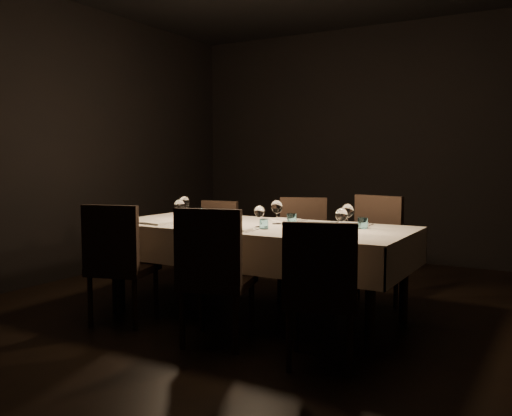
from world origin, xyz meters
The scene contains 14 objects.
room centered at (0.00, 0.00, 1.50)m, with size 5.01×6.01×3.01m.
dining_table centered at (0.00, 0.00, 0.69)m, with size 2.52×1.12×0.76m.
chair_near_left centered at (-0.80, -0.77, 0.53)m, with size 0.57×0.57×0.96m.
place_setting_near_left centered at (-0.69, -0.22, 0.84)m, with size 0.36×0.41×0.19m.
chair_near_center centered at (0.13, -0.81, 0.53)m, with size 0.57×0.57×0.97m.
place_setting_near_center centered at (0.11, -0.22, 0.83)m, with size 0.31×0.40×0.17m.
chair_near_right centered at (0.93, -0.81, 0.51)m, with size 0.56×0.56×0.93m.
place_setting_near_right centered at (0.80, -0.22, 0.83)m, with size 0.33×0.41×0.19m.
chair_far_left centered at (-0.91, 0.73, 0.49)m, with size 0.45×0.45×0.87m.
place_setting_far_left centered at (-0.83, 0.22, 0.84)m, with size 0.38×0.42×0.20m.
chair_far_center centered at (0.07, 0.76, 0.52)m, with size 0.58×0.58×0.94m.
place_setting_far_center centered at (0.14, 0.22, 0.84)m, with size 0.37×0.42×0.20m.
chair_far_right centered at (0.74, 0.73, 0.54)m, with size 0.57×0.57×0.98m.
place_setting_far_right centered at (0.76, 0.22, 0.84)m, with size 0.36×0.42×0.20m.
Camera 1 is at (2.23, -3.84, 1.30)m, focal length 38.00 mm.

